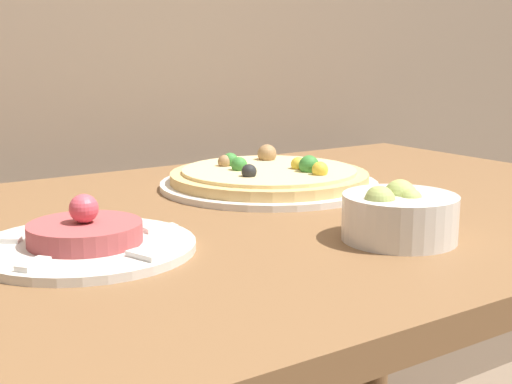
% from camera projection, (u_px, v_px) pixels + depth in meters
% --- Properties ---
extents(dining_table, '(1.30, 0.83, 0.79)m').
position_uv_depth(dining_table, '(258.00, 283.00, 1.02)').
color(dining_table, brown).
rests_on(dining_table, ground_plane).
extents(pizza_plate, '(0.36, 0.36, 0.06)m').
position_uv_depth(pizza_plate, '(269.00, 178.00, 1.16)').
color(pizza_plate, silver).
rests_on(pizza_plate, dining_table).
extents(tartare_plate, '(0.25, 0.25, 0.07)m').
position_uv_depth(tartare_plate, '(85.00, 241.00, 0.80)').
color(tartare_plate, silver).
rests_on(tartare_plate, dining_table).
extents(small_bowl, '(0.14, 0.14, 0.07)m').
position_uv_depth(small_bowl, '(399.00, 215.00, 0.85)').
color(small_bowl, silver).
rests_on(small_bowl, dining_table).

